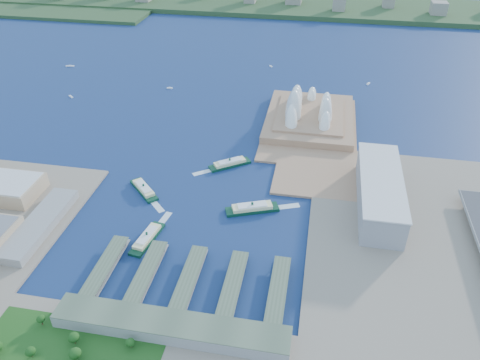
% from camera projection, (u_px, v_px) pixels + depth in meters
% --- Properties ---
extents(ground, '(3000.00, 3000.00, 0.00)m').
position_uv_depth(ground, '(196.00, 230.00, 506.12)').
color(ground, '#0F1E4A').
rests_on(ground, ground).
extents(east_land, '(240.00, 500.00, 3.00)m').
position_uv_depth(east_land, '(435.00, 294.00, 428.11)').
color(east_land, gray).
rests_on(east_land, ground).
extents(peninsula, '(135.00, 220.00, 3.00)m').
position_uv_depth(peninsula, '(310.00, 128.00, 701.20)').
color(peninsula, '#A37959').
rests_on(peninsula, ground).
extents(far_shore, '(2200.00, 260.00, 12.00)m').
position_uv_depth(far_shore, '(287.00, 5.00, 1302.61)').
color(far_shore, '#2D4926').
rests_on(far_shore, ground).
extents(opera_house, '(134.00, 180.00, 58.00)m').
position_uv_depth(opera_house, '(311.00, 103.00, 700.89)').
color(opera_house, white).
rests_on(opera_house, peninsula).
extents(toaster_building, '(45.00, 155.00, 35.00)m').
position_uv_depth(toaster_building, '(379.00, 192.00, 530.44)').
color(toaster_building, gray).
rests_on(toaster_building, east_land).
extents(ferry_wharves, '(184.00, 90.00, 9.30)m').
position_uv_depth(ferry_wharves, '(189.00, 279.00, 440.19)').
color(ferry_wharves, '#4C5B45').
rests_on(ferry_wharves, ground).
extents(terminal_building, '(200.00, 28.00, 12.00)m').
position_uv_depth(terminal_building, '(171.00, 327.00, 388.65)').
color(terminal_building, gray).
rests_on(terminal_building, south_land).
extents(ferry_a, '(47.41, 48.09, 10.18)m').
position_uv_depth(ferry_a, '(144.00, 188.00, 564.08)').
color(ferry_a, '#0E3822').
rests_on(ferry_a, ground).
extents(ferry_b, '(53.75, 44.18, 10.58)m').
position_uv_depth(ferry_b, '(230.00, 162.00, 612.44)').
color(ferry_b, '#0E3822').
rests_on(ferry_b, ground).
extents(ferry_c, '(22.74, 56.59, 10.41)m').
position_uv_depth(ferry_c, '(147.00, 236.00, 489.66)').
color(ferry_c, '#0E3822').
rests_on(ferry_c, ground).
extents(ferry_d, '(62.12, 36.60, 11.47)m').
position_uv_depth(ferry_d, '(252.00, 207.00, 531.64)').
color(ferry_d, '#0E3822').
rests_on(ferry_d, ground).
extents(boat_a, '(11.49, 10.14, 2.37)m').
position_uv_depth(boat_a, '(71.00, 96.00, 797.57)').
color(boat_a, white).
rests_on(boat_a, ground).
extents(boat_b, '(10.35, 4.95, 2.68)m').
position_uv_depth(boat_b, '(170.00, 88.00, 827.85)').
color(boat_b, white).
rests_on(boat_b, ground).
extents(boat_c, '(7.17, 11.48, 2.49)m').
position_uv_depth(boat_c, '(368.00, 84.00, 844.80)').
color(boat_c, white).
rests_on(boat_c, ground).
extents(boat_d, '(16.25, 6.82, 2.68)m').
position_uv_depth(boat_d, '(70.00, 66.00, 919.28)').
color(boat_d, white).
rests_on(boat_d, ground).
extents(boat_e, '(7.81, 9.78, 2.37)m').
position_uv_depth(boat_e, '(271.00, 66.00, 918.55)').
color(boat_e, white).
rests_on(boat_e, ground).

